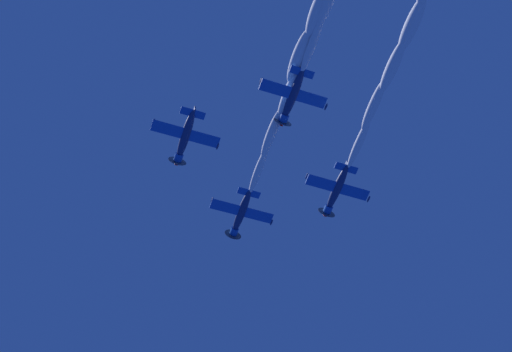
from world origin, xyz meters
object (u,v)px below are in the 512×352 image
(airplane_right_wingman, at_px, (336,190))
(airplane_left_wingman, at_px, (185,137))
(airplane_lead, at_px, (241,214))
(airplane_slot_tail, at_px, (292,97))

(airplane_right_wingman, bearing_deg, airplane_left_wingman, 100.01)
(airplane_lead, xyz_separation_m, airplane_right_wingman, (-7.37, -13.28, -1.84))
(airplane_lead, height_order, airplane_slot_tail, airplane_lead)
(airplane_lead, distance_m, airplane_slot_tail, 20.45)
(airplane_lead, height_order, airplane_left_wingman, airplane_lead)
(airplane_left_wingman, bearing_deg, airplane_slot_tail, -121.21)
(airplane_left_wingman, distance_m, airplane_slot_tail, 16.47)
(airplane_slot_tail, bearing_deg, airplane_lead, 11.04)
(airplane_lead, xyz_separation_m, airplane_left_wingman, (-11.51, 10.17, -1.58))
(airplane_slot_tail, bearing_deg, airplane_left_wingman, 58.79)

